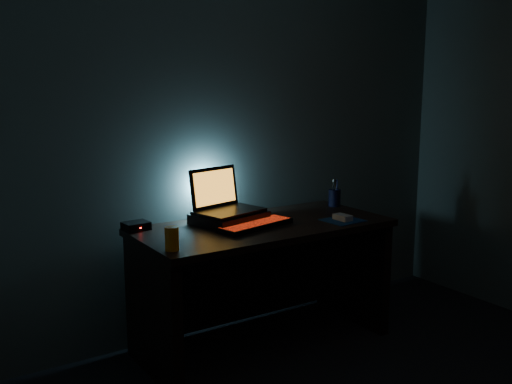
% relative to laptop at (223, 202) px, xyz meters
% --- Properties ---
extents(desk, '(1.50, 0.70, 0.75)m').
position_rel_laptop_xyz_m(desk, '(0.16, -0.13, -0.38)').
color(desk, black).
rests_on(desk, ground).
extents(riser, '(0.46, 0.39, 0.06)m').
position_rel_laptop_xyz_m(riser, '(0.01, -0.05, -0.09)').
color(riser, black).
rests_on(riser, desk).
extents(laptop, '(0.43, 0.36, 0.26)m').
position_rel_laptop_xyz_m(laptop, '(0.00, 0.00, 0.00)').
color(laptop, black).
rests_on(laptop, riser).
extents(keyboard, '(0.50, 0.26, 0.03)m').
position_rel_laptop_xyz_m(keyboard, '(0.08, -0.23, -0.11)').
color(keyboard, black).
rests_on(keyboard, desk).
extents(mousepad, '(0.23, 0.21, 0.00)m').
position_rel_laptop_xyz_m(mousepad, '(0.61, -0.38, -0.12)').
color(mousepad, '#0B254D').
rests_on(mousepad, desk).
extents(mouse, '(0.07, 0.11, 0.03)m').
position_rel_laptop_xyz_m(mouse, '(0.61, -0.38, -0.10)').
color(mouse, '#9E9EA4').
rests_on(mouse, mousepad).
extents(pen_cup, '(0.08, 0.08, 0.11)m').
position_rel_laptop_xyz_m(pen_cup, '(0.84, -0.03, -0.06)').
color(pen_cup, black).
rests_on(pen_cup, desk).
extents(juice_glass, '(0.08, 0.08, 0.12)m').
position_rel_laptop_xyz_m(juice_glass, '(-0.52, -0.40, -0.06)').
color(juice_glass, orange).
rests_on(juice_glass, desk).
extents(router, '(0.15, 0.12, 0.05)m').
position_rel_laptop_xyz_m(router, '(-0.52, 0.08, -0.10)').
color(router, black).
rests_on(router, desk).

